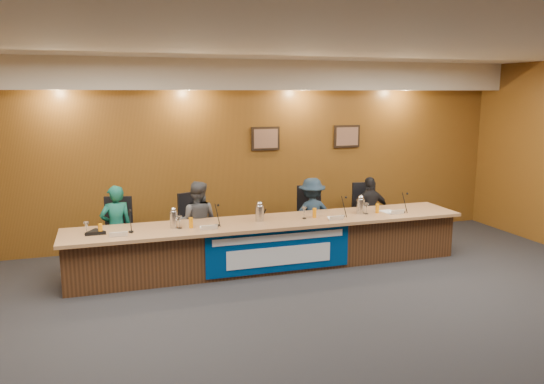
{
  "coord_description": "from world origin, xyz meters",
  "views": [
    {
      "loc": [
        -2.39,
        -5.1,
        2.67
      ],
      "look_at": [
        0.1,
        2.65,
        1.13
      ],
      "focal_mm": 35.0,
      "sensor_mm": 36.0,
      "label": 1
    }
  ],
  "objects_px": {
    "office_chair_b": "(197,231)",
    "carafe_right": "(361,206)",
    "panelist_a": "(116,228)",
    "panelist_d": "(370,211)",
    "office_chair_c": "(309,222)",
    "carafe_left": "(174,220)",
    "carafe_mid": "(260,213)",
    "dais_body": "(271,245)",
    "panelist_b": "(198,222)",
    "office_chair_a": "(117,237)",
    "panelist_c": "(312,215)",
    "office_chair_d": "(367,217)",
    "banner": "(279,251)",
    "speakerphone": "(96,232)"
  },
  "relations": [
    {
      "from": "office_chair_d",
      "to": "carafe_left",
      "type": "relative_size",
      "value": 1.96
    },
    {
      "from": "office_chair_c",
      "to": "panelist_c",
      "type": "bearing_deg",
      "value": -71.75
    },
    {
      "from": "panelist_b",
      "to": "carafe_left",
      "type": "height_order",
      "value": "panelist_b"
    },
    {
      "from": "dais_body",
      "to": "office_chair_c",
      "type": "relative_size",
      "value": 12.5
    },
    {
      "from": "office_chair_a",
      "to": "panelist_b",
      "type": "bearing_deg",
      "value": 8.92
    },
    {
      "from": "panelist_c",
      "to": "office_chair_b",
      "type": "distance_m",
      "value": 1.95
    },
    {
      "from": "office_chair_a",
      "to": "carafe_left",
      "type": "relative_size",
      "value": 1.96
    },
    {
      "from": "office_chair_b",
      "to": "carafe_right",
      "type": "bearing_deg",
      "value": -32.43
    },
    {
      "from": "panelist_c",
      "to": "speakerphone",
      "type": "bearing_deg",
      "value": 14.21
    },
    {
      "from": "office_chair_b",
      "to": "carafe_right",
      "type": "height_order",
      "value": "carafe_right"
    },
    {
      "from": "panelist_b",
      "to": "panelist_c",
      "type": "xyz_separation_m",
      "value": [
        1.94,
        0.0,
        -0.02
      ]
    },
    {
      "from": "panelist_c",
      "to": "office_chair_c",
      "type": "distance_m",
      "value": 0.18
    },
    {
      "from": "dais_body",
      "to": "office_chair_b",
      "type": "distance_m",
      "value": 1.24
    },
    {
      "from": "panelist_b",
      "to": "office_chair_d",
      "type": "height_order",
      "value": "panelist_b"
    },
    {
      "from": "panelist_b",
      "to": "carafe_mid",
      "type": "relative_size",
      "value": 5.59
    },
    {
      "from": "office_chair_d",
      "to": "office_chair_a",
      "type": "bearing_deg",
      "value": -171.05
    },
    {
      "from": "office_chair_b",
      "to": "carafe_mid",
      "type": "bearing_deg",
      "value": -56.68
    },
    {
      "from": "panelist_d",
      "to": "panelist_b",
      "type": "bearing_deg",
      "value": 4.16
    },
    {
      "from": "carafe_left",
      "to": "carafe_mid",
      "type": "height_order",
      "value": "carafe_left"
    },
    {
      "from": "panelist_a",
      "to": "carafe_right",
      "type": "height_order",
      "value": "panelist_a"
    },
    {
      "from": "banner",
      "to": "carafe_right",
      "type": "xyz_separation_m",
      "value": [
        1.5,
        0.38,
        0.49
      ]
    },
    {
      "from": "office_chair_b",
      "to": "office_chair_c",
      "type": "distance_m",
      "value": 1.94
    },
    {
      "from": "panelist_b",
      "to": "carafe_mid",
      "type": "distance_m",
      "value": 1.06
    },
    {
      "from": "dais_body",
      "to": "office_chair_b",
      "type": "relative_size",
      "value": 12.5
    },
    {
      "from": "panelist_c",
      "to": "speakerphone",
      "type": "xyz_separation_m",
      "value": [
        -3.46,
        -0.65,
        0.15
      ]
    },
    {
      "from": "panelist_a",
      "to": "panelist_d",
      "type": "bearing_deg",
      "value": 168.31
    },
    {
      "from": "dais_body",
      "to": "carafe_right",
      "type": "height_order",
      "value": "carafe_right"
    },
    {
      "from": "office_chair_d",
      "to": "carafe_right",
      "type": "relative_size",
      "value": 2.07
    },
    {
      "from": "carafe_left",
      "to": "dais_body",
      "type": "bearing_deg",
      "value": 2.16
    },
    {
      "from": "office_chair_b",
      "to": "speakerphone",
      "type": "height_order",
      "value": "speakerphone"
    },
    {
      "from": "office_chair_c",
      "to": "carafe_left",
      "type": "bearing_deg",
      "value": -144.36
    },
    {
      "from": "carafe_left",
      "to": "carafe_mid",
      "type": "bearing_deg",
      "value": 1.47
    },
    {
      "from": "carafe_left",
      "to": "carafe_mid",
      "type": "distance_m",
      "value": 1.29
    },
    {
      "from": "banner",
      "to": "office_chair_c",
      "type": "height_order",
      "value": "banner"
    },
    {
      "from": "carafe_left",
      "to": "carafe_right",
      "type": "xyz_separation_m",
      "value": [
        2.97,
        0.02,
        -0.01
      ]
    },
    {
      "from": "panelist_a",
      "to": "panelist_b",
      "type": "relative_size",
      "value": 1.0
    },
    {
      "from": "panelist_a",
      "to": "speakerphone",
      "type": "xyz_separation_m",
      "value": [
        -0.29,
        -0.65,
        0.12
      ]
    },
    {
      "from": "office_chair_c",
      "to": "office_chair_a",
      "type": "bearing_deg",
      "value": -161.75
    },
    {
      "from": "office_chair_b",
      "to": "carafe_left",
      "type": "bearing_deg",
      "value": -137.36
    },
    {
      "from": "office_chair_a",
      "to": "carafe_left",
      "type": "distance_m",
      "value": 1.15
    },
    {
      "from": "panelist_c",
      "to": "carafe_left",
      "type": "distance_m",
      "value": 2.49
    },
    {
      "from": "panelist_c",
      "to": "panelist_d",
      "type": "distance_m",
      "value": 1.1
    },
    {
      "from": "office_chair_a",
      "to": "office_chair_c",
      "type": "bearing_deg",
      "value": 13.55
    },
    {
      "from": "panelist_c",
      "to": "panelist_d",
      "type": "height_order",
      "value": "panelist_c"
    },
    {
      "from": "panelist_d",
      "to": "office_chair_d",
      "type": "height_order",
      "value": "panelist_d"
    },
    {
      "from": "office_chair_b",
      "to": "carafe_mid",
      "type": "height_order",
      "value": "carafe_mid"
    },
    {
      "from": "panelist_b",
      "to": "office_chair_c",
      "type": "bearing_deg",
      "value": -153.62
    },
    {
      "from": "office_chair_c",
      "to": "carafe_right",
      "type": "bearing_deg",
      "value": -33.21
    },
    {
      "from": "panelist_d",
      "to": "office_chair_c",
      "type": "distance_m",
      "value": 1.11
    },
    {
      "from": "panelist_a",
      "to": "carafe_left",
      "type": "xyz_separation_m",
      "value": [
        0.78,
        -0.65,
        0.22
      ]
    }
  ]
}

